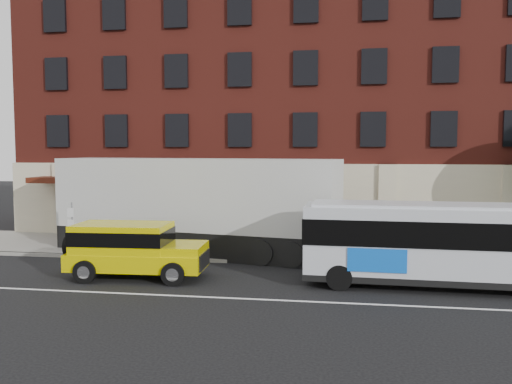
% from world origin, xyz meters
% --- Properties ---
extents(ground, '(120.00, 120.00, 0.00)m').
position_xyz_m(ground, '(0.00, 0.00, 0.00)').
color(ground, black).
rests_on(ground, ground).
extents(sidewalk, '(60.00, 6.00, 0.15)m').
position_xyz_m(sidewalk, '(0.00, 9.00, 0.07)').
color(sidewalk, gray).
rests_on(sidewalk, ground).
extents(kerb, '(60.00, 0.25, 0.15)m').
position_xyz_m(kerb, '(0.00, 6.00, 0.07)').
color(kerb, gray).
rests_on(kerb, ground).
extents(lane_line, '(60.00, 0.12, 0.01)m').
position_xyz_m(lane_line, '(0.00, 0.50, 0.01)').
color(lane_line, white).
rests_on(lane_line, ground).
extents(building, '(30.00, 12.10, 15.00)m').
position_xyz_m(building, '(-0.01, 16.92, 7.58)').
color(building, maroon).
rests_on(building, sidewalk).
extents(sign_pole, '(0.30, 0.20, 2.50)m').
position_xyz_m(sign_pole, '(-8.50, 6.15, 1.45)').
color(sign_pole, slate).
rests_on(sign_pole, ground).
extents(city_bus, '(11.01, 2.69, 3.00)m').
position_xyz_m(city_bus, '(7.83, 2.97, 1.65)').
color(city_bus, silver).
rests_on(city_bus, ground).
extents(yellow_suv, '(5.52, 2.59, 2.09)m').
position_xyz_m(yellow_suv, '(-4.25, 2.74, 1.20)').
color(yellow_suv, '#D5C600').
rests_on(yellow_suv, ground).
extents(shipping_container, '(13.71, 5.03, 4.48)m').
position_xyz_m(shipping_container, '(-3.10, 7.58, 2.22)').
color(shipping_container, black).
rests_on(shipping_container, ground).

